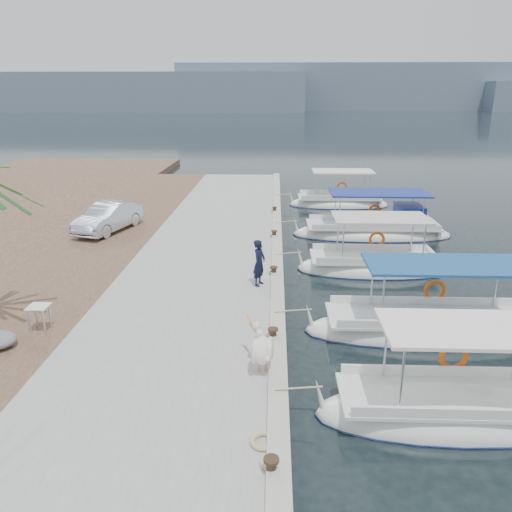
# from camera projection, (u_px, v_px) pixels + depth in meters

# --- Properties ---
(ground) EXTENTS (400.00, 400.00, 0.00)m
(ground) POSITION_uv_depth(u_px,v_px,m) (284.00, 304.00, 16.92)
(ground) COLOR black
(ground) RESTS_ON ground
(concrete_quay) EXTENTS (6.00, 40.00, 0.50)m
(concrete_quay) POSITION_uv_depth(u_px,v_px,m) (213.00, 252.00, 21.70)
(concrete_quay) COLOR #989893
(concrete_quay) RESTS_ON ground
(quay_curb) EXTENTS (0.44, 40.00, 0.12)m
(quay_curb) POSITION_uv_depth(u_px,v_px,m) (277.00, 246.00, 21.50)
(quay_curb) COLOR #B0AD9C
(quay_curb) RESTS_ON concrete_quay
(cobblestone_strip) EXTENTS (4.00, 40.00, 0.50)m
(cobblestone_strip) POSITION_uv_depth(u_px,v_px,m) (100.00, 250.00, 21.88)
(cobblestone_strip) COLOR brown
(cobblestone_strip) RESTS_ON ground
(distant_hills) EXTENTS (330.00, 60.00, 18.00)m
(distant_hills) POSITION_uv_depth(u_px,v_px,m) (349.00, 91.00, 204.81)
(distant_hills) COLOR slate
(distant_hills) RESTS_ON ground
(fishing_caique_a) EXTENTS (5.91, 2.04, 2.83)m
(fishing_caique_a) POSITION_uv_depth(u_px,v_px,m) (449.00, 414.00, 10.94)
(fishing_caique_a) COLOR white
(fishing_caique_a) RESTS_ON ground
(fishing_caique_b) EXTENTS (7.55, 2.16, 2.83)m
(fishing_caique_b) POSITION_uv_depth(u_px,v_px,m) (432.00, 330.00, 14.80)
(fishing_caique_b) COLOR white
(fishing_caique_b) RESTS_ON ground
(fishing_caique_c) EXTENTS (6.12, 2.31, 2.83)m
(fishing_caique_c) POSITION_uv_depth(u_px,v_px,m) (373.00, 268.00, 20.10)
(fishing_caique_c) COLOR white
(fishing_caique_c) RESTS_ON ground
(fishing_caique_d) EXTENTS (7.90, 2.57, 2.83)m
(fishing_caique_d) POSITION_uv_depth(u_px,v_px,m) (374.00, 232.00, 24.97)
(fishing_caique_d) COLOR white
(fishing_caique_d) RESTS_ON ground
(fishing_caique_e) EXTENTS (6.26, 2.41, 2.83)m
(fishing_caique_e) POSITION_uv_depth(u_px,v_px,m) (339.00, 204.00, 31.67)
(fishing_caique_e) COLOR white
(fishing_caique_e) RESTS_ON ground
(mooring_bollards) EXTENTS (0.28, 20.28, 0.33)m
(mooring_bollards) POSITION_uv_depth(u_px,v_px,m) (274.00, 270.00, 18.14)
(mooring_bollards) COLOR black
(mooring_bollards) RESTS_ON concrete_quay
(pelican) EXTENTS (0.79, 1.43, 1.12)m
(pelican) POSITION_uv_depth(u_px,v_px,m) (262.00, 348.00, 11.79)
(pelican) COLOR tan
(pelican) RESTS_ON concrete_quay
(fisherman) EXTENTS (0.58, 0.69, 1.62)m
(fisherman) POSITION_uv_depth(u_px,v_px,m) (259.00, 263.00, 17.03)
(fisherman) COLOR black
(fisherman) RESTS_ON concrete_quay
(parked_car) EXTENTS (2.54, 4.36, 1.36)m
(parked_car) POSITION_uv_depth(u_px,v_px,m) (108.00, 217.00, 23.82)
(parked_car) COLOR #B3BECD
(parked_car) RESTS_ON cobblestone_strip
(folding_table) EXTENTS (0.55, 0.55, 0.73)m
(folding_table) POSITION_uv_depth(u_px,v_px,m) (39.00, 313.00, 13.83)
(folding_table) COLOR silver
(folding_table) RESTS_ON cobblestone_strip
(rope_coil) EXTENTS (0.54, 0.54, 0.10)m
(rope_coil) POSITION_uv_depth(u_px,v_px,m) (264.00, 441.00, 9.45)
(rope_coil) COLOR #C6B284
(rope_coil) RESTS_ON concrete_quay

